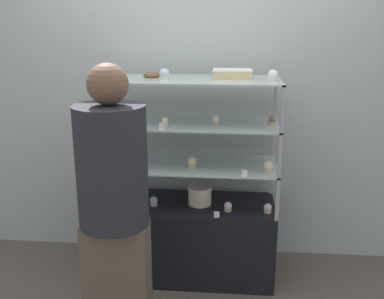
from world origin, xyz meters
name	(u,v)px	position (x,y,z in m)	size (l,w,h in m)	color
ground_plane	(192,272)	(0.00, 0.00, 0.00)	(20.00, 20.00, 0.00)	brown
back_wall	(197,92)	(0.00, 0.40, 1.30)	(8.00, 0.05, 2.60)	#A8B2AD
display_base	(192,238)	(0.00, 0.00, 0.28)	(1.18, 0.51, 0.56)	black
display_riser_lower	(192,166)	(0.00, 0.00, 0.84)	(1.18, 0.51, 0.30)	#99999E
display_riser_middle	(192,125)	(0.00, 0.00, 1.14)	(1.18, 0.51, 0.30)	#99999E
display_riser_upper	(192,82)	(0.00, 0.00, 1.43)	(1.18, 0.51, 0.30)	#99999E
layer_cake_centerpiece	(200,195)	(0.06, -0.01, 0.63)	(0.17, 0.17, 0.13)	beige
sheet_cake_frosted	(232,74)	(0.27, 0.04, 1.48)	(0.26, 0.17, 0.06)	#DBBC84
cupcake_0	(118,199)	(-0.53, -0.04, 0.60)	(0.05, 0.05, 0.07)	beige
cupcake_1	(154,201)	(-0.27, -0.07, 0.60)	(0.05, 0.05, 0.07)	beige
cupcake_2	(228,207)	(0.26, -0.12, 0.60)	(0.05, 0.05, 0.07)	#CCB28C
cupcake_3	(268,208)	(0.53, -0.12, 0.60)	(0.05, 0.05, 0.07)	#CCB28C
price_tag_0	(217,215)	(0.19, -0.23, 0.59)	(0.04, 0.00, 0.04)	white
cupcake_4	(112,161)	(-0.54, -0.11, 0.90)	(0.06, 0.06, 0.08)	beige
cupcake_5	(192,162)	(0.01, -0.08, 0.90)	(0.06, 0.06, 0.08)	#CCB28C
cupcake_6	(268,167)	(0.52, -0.13, 0.90)	(0.06, 0.06, 0.08)	#CCB28C
price_tag_1	(245,173)	(0.36, -0.23, 0.88)	(0.04, 0.00, 0.04)	white
cupcake_7	(112,119)	(-0.53, -0.08, 1.19)	(0.05, 0.05, 0.06)	#CCB28C
cupcake_8	(165,122)	(-0.17, -0.13, 1.19)	(0.05, 0.05, 0.06)	beige
cupcake_9	(216,120)	(0.16, -0.05, 1.19)	(0.05, 0.05, 0.06)	#CCB28C
cupcake_10	(272,121)	(0.54, -0.04, 1.19)	(0.05, 0.05, 0.06)	#CCB28C
price_tag_2	(162,127)	(-0.17, -0.23, 1.18)	(0.04, 0.00, 0.04)	white
cupcake_11	(107,75)	(-0.54, -0.13, 1.49)	(0.07, 0.07, 0.07)	beige
cupcake_12	(164,75)	(-0.18, -0.06, 1.49)	(0.07, 0.07, 0.07)	beige
cupcake_13	(273,76)	(0.52, -0.07, 1.49)	(0.07, 0.07, 0.07)	beige
price_tag_3	(262,81)	(0.44, -0.23, 1.47)	(0.04, 0.00, 0.04)	white
donut_glazed	(152,75)	(-0.28, 0.06, 1.47)	(0.11, 0.11, 0.03)	brown
customer_figure	(114,204)	(-0.36, -0.77, 0.87)	(0.38, 0.38, 1.63)	brown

